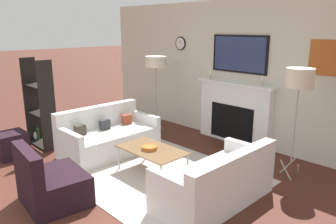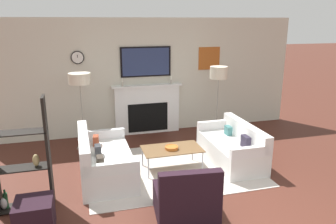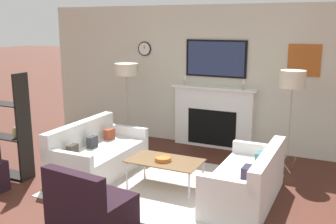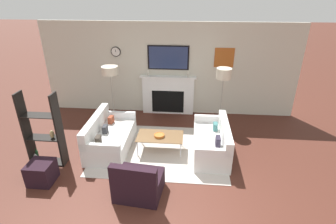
{
  "view_description": "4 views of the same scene",
  "coord_description": "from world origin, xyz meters",
  "px_view_note": "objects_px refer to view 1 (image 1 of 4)",
  "views": [
    {
      "loc": [
        3.52,
        -0.79,
        2.2
      ],
      "look_at": [
        0.13,
        2.48,
        0.97
      ],
      "focal_mm": 35.0,
      "sensor_mm": 36.0,
      "label": 1
    },
    {
      "loc": [
        -1.54,
        -3.02,
        2.64
      ],
      "look_at": [
        0.08,
        2.83,
        0.93
      ],
      "focal_mm": 35.0,
      "sensor_mm": 36.0,
      "label": 2
    },
    {
      "loc": [
        2.38,
        -2.61,
        2.36
      ],
      "look_at": [
        -0.24,
        2.88,
        0.98
      ],
      "focal_mm": 42.0,
      "sensor_mm": 36.0,
      "label": 3
    },
    {
      "loc": [
        0.64,
        -2.95,
        3.5
      ],
      "look_at": [
        0.14,
        2.76,
        0.79
      ],
      "focal_mm": 28.0,
      "sensor_mm": 36.0,
      "label": 4
    }
  ],
  "objects_px": {
    "couch_left": "(108,137)",
    "coffee_table": "(152,151)",
    "floor_lamp_left": "(156,63)",
    "shelf_unit": "(39,108)",
    "floor_lamp_right": "(300,79)",
    "armchair": "(51,185)",
    "decorative_bowl": "(149,147)",
    "ottoman": "(12,145)",
    "couch_right": "(217,183)"
  },
  "relations": [
    {
      "from": "couch_left",
      "to": "coffee_table",
      "type": "relative_size",
      "value": 1.58
    },
    {
      "from": "floor_lamp_left",
      "to": "shelf_unit",
      "type": "relative_size",
      "value": 0.99
    },
    {
      "from": "shelf_unit",
      "to": "coffee_table",
      "type": "bearing_deg",
      "value": 15.74
    },
    {
      "from": "coffee_table",
      "to": "shelf_unit",
      "type": "height_order",
      "value": "shelf_unit"
    },
    {
      "from": "floor_lamp_right",
      "to": "shelf_unit",
      "type": "xyz_separation_m",
      "value": [
        -3.91,
        -2.13,
        -0.74
      ]
    },
    {
      "from": "armchair",
      "to": "decorative_bowl",
      "type": "xyz_separation_m",
      "value": [
        0.22,
        1.47,
        0.17
      ]
    },
    {
      "from": "floor_lamp_right",
      "to": "ottoman",
      "type": "bearing_deg",
      "value": -143.46
    },
    {
      "from": "couch_left",
      "to": "coffee_table",
      "type": "distance_m",
      "value": 1.23
    },
    {
      "from": "ottoman",
      "to": "armchair",
      "type": "bearing_deg",
      "value": -5.96
    },
    {
      "from": "floor_lamp_left",
      "to": "floor_lamp_right",
      "type": "relative_size",
      "value": 0.99
    },
    {
      "from": "coffee_table",
      "to": "floor_lamp_left",
      "type": "bearing_deg",
      "value": 136.12
    },
    {
      "from": "ottoman",
      "to": "floor_lamp_right",
      "type": "bearing_deg",
      "value": 36.54
    },
    {
      "from": "coffee_table",
      "to": "armchair",
      "type": "bearing_deg",
      "value": -98.78
    },
    {
      "from": "armchair",
      "to": "shelf_unit",
      "type": "bearing_deg",
      "value": 159.06
    },
    {
      "from": "shelf_unit",
      "to": "ottoman",
      "type": "relative_size",
      "value": 3.51
    },
    {
      "from": "couch_left",
      "to": "decorative_bowl",
      "type": "xyz_separation_m",
      "value": [
        1.21,
        -0.06,
        0.16
      ]
    },
    {
      "from": "floor_lamp_right",
      "to": "shelf_unit",
      "type": "distance_m",
      "value": 4.52
    },
    {
      "from": "couch_left",
      "to": "floor_lamp_right",
      "type": "distance_m",
      "value": 3.32
    },
    {
      "from": "armchair",
      "to": "decorative_bowl",
      "type": "height_order",
      "value": "armchair"
    },
    {
      "from": "couch_right",
      "to": "armchair",
      "type": "relative_size",
      "value": 1.81
    },
    {
      "from": "couch_left",
      "to": "ottoman",
      "type": "relative_size",
      "value": 3.58
    },
    {
      "from": "decorative_bowl",
      "to": "ottoman",
      "type": "xyz_separation_m",
      "value": [
        -2.19,
        -1.27,
        -0.22
      ]
    },
    {
      "from": "couch_left",
      "to": "shelf_unit",
      "type": "height_order",
      "value": "shelf_unit"
    },
    {
      "from": "armchair",
      "to": "coffee_table",
      "type": "height_order",
      "value": "armchair"
    },
    {
      "from": "couch_right",
      "to": "decorative_bowl",
      "type": "distance_m",
      "value": 1.25
    },
    {
      "from": "shelf_unit",
      "to": "ottoman",
      "type": "height_order",
      "value": "shelf_unit"
    },
    {
      "from": "armchair",
      "to": "shelf_unit",
      "type": "height_order",
      "value": "shelf_unit"
    },
    {
      "from": "decorative_bowl",
      "to": "shelf_unit",
      "type": "relative_size",
      "value": 0.15
    },
    {
      "from": "armchair",
      "to": "floor_lamp_left",
      "type": "height_order",
      "value": "floor_lamp_left"
    },
    {
      "from": "shelf_unit",
      "to": "floor_lamp_right",
      "type": "bearing_deg",
      "value": 28.61
    },
    {
      "from": "couch_left",
      "to": "floor_lamp_left",
      "type": "relative_size",
      "value": 1.04
    },
    {
      "from": "couch_left",
      "to": "floor_lamp_right",
      "type": "height_order",
      "value": "floor_lamp_right"
    },
    {
      "from": "floor_lamp_right",
      "to": "armchair",
      "type": "bearing_deg",
      "value": -120.52
    },
    {
      "from": "couch_right",
      "to": "decorative_bowl",
      "type": "height_order",
      "value": "couch_right"
    },
    {
      "from": "couch_left",
      "to": "ottoman",
      "type": "height_order",
      "value": "couch_left"
    },
    {
      "from": "floor_lamp_right",
      "to": "shelf_unit",
      "type": "height_order",
      "value": "shelf_unit"
    },
    {
      "from": "floor_lamp_left",
      "to": "ottoman",
      "type": "height_order",
      "value": "floor_lamp_left"
    },
    {
      "from": "floor_lamp_left",
      "to": "ottoman",
      "type": "xyz_separation_m",
      "value": [
        -0.69,
        -2.76,
        -1.27
      ]
    },
    {
      "from": "floor_lamp_right",
      "to": "ottoman",
      "type": "xyz_separation_m",
      "value": [
        -3.72,
        -2.76,
        -1.26
      ]
    },
    {
      "from": "floor_lamp_left",
      "to": "floor_lamp_right",
      "type": "xyz_separation_m",
      "value": [
        3.03,
        -0.0,
        -0.01
      ]
    },
    {
      "from": "couch_left",
      "to": "couch_right",
      "type": "height_order",
      "value": "couch_left"
    },
    {
      "from": "armchair",
      "to": "shelf_unit",
      "type": "relative_size",
      "value": 0.55
    },
    {
      "from": "shelf_unit",
      "to": "floor_lamp_left",
      "type": "bearing_deg",
      "value": 67.54
    },
    {
      "from": "couch_right",
      "to": "floor_lamp_left",
      "type": "distance_m",
      "value": 3.32
    },
    {
      "from": "floor_lamp_left",
      "to": "couch_left",
      "type": "bearing_deg",
      "value": -78.61
    },
    {
      "from": "decorative_bowl",
      "to": "shelf_unit",
      "type": "height_order",
      "value": "shelf_unit"
    },
    {
      "from": "floor_lamp_left",
      "to": "floor_lamp_right",
      "type": "bearing_deg",
      "value": -0.0
    },
    {
      "from": "armchair",
      "to": "coffee_table",
      "type": "distance_m",
      "value": 1.53
    },
    {
      "from": "ottoman",
      "to": "decorative_bowl",
      "type": "bearing_deg",
      "value": 30.01
    },
    {
      "from": "armchair",
      "to": "floor_lamp_left",
      "type": "distance_m",
      "value": 3.45
    }
  ]
}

